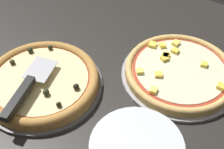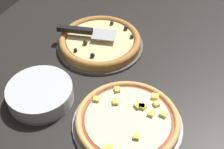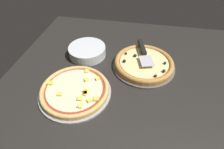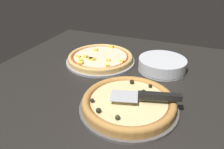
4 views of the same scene
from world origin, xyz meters
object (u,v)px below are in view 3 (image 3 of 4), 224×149
Objects in this scene: serving_spatula at (143,49)px; plate_stack at (87,51)px; pizza_front at (144,63)px; pizza_back at (75,90)px.

serving_spatula is 1.10× the size of plate_stack.
pizza_front is 1.36× the size of serving_spatula.
pizza_back is (30.52, 24.94, -0.27)cm from pizza_front.
plate_stack is (31.83, 2.79, -3.29)cm from serving_spatula.
serving_spatula reaches higher than pizza_back.
pizza_front is 33.57cm from plate_stack.
plate_stack reaches higher than pizza_front.
serving_spatula reaches higher than pizza_front.
pizza_back is at bearing 39.25° from pizza_front.
plate_stack is (33.22, -4.85, 0.12)cm from pizza_front.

